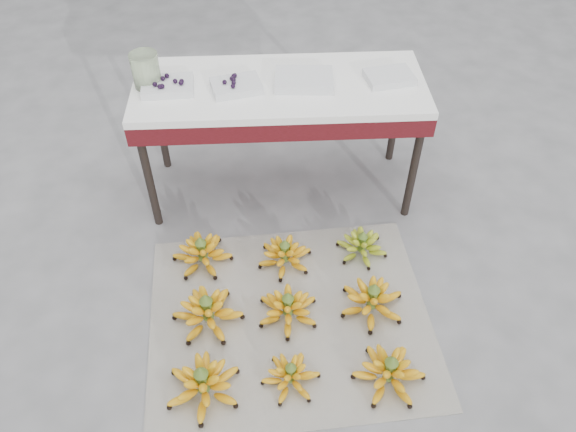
{
  "coord_description": "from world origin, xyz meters",
  "views": [
    {
      "loc": [
        -0.17,
        -1.41,
        2.12
      ],
      "look_at": [
        -0.08,
        0.37,
        0.32
      ],
      "focal_mm": 35.0,
      "sensor_mm": 36.0,
      "label": 1
    }
  ],
  "objects_px": {
    "bunch_front_left": "(203,384)",
    "bunch_front_right": "(389,372)",
    "tray_far_left": "(168,86)",
    "newspaper_mat": "(290,318)",
    "tray_far_right": "(389,77)",
    "bunch_mid_center": "(288,308)",
    "glass_jar": "(146,70)",
    "bunch_mid_right": "(372,300)",
    "bunch_front_center": "(291,375)",
    "tray_right": "(304,80)",
    "tray_left": "(236,86)",
    "vendor_table": "(280,98)",
    "bunch_back_left": "(202,253)",
    "bunch_mid_left": "(208,312)",
    "bunch_back_right": "(362,245)",
    "bunch_back_center": "(285,255)"
  },
  "relations": [
    {
      "from": "glass_jar",
      "to": "vendor_table",
      "type": "bearing_deg",
      "value": -1.58
    },
    {
      "from": "bunch_mid_left",
      "to": "bunch_mid_center",
      "type": "distance_m",
      "value": 0.36
    },
    {
      "from": "newspaper_mat",
      "to": "bunch_mid_right",
      "type": "relative_size",
      "value": 4.01
    },
    {
      "from": "bunch_back_right",
      "to": "tray_far_left",
      "type": "distance_m",
      "value": 1.2
    },
    {
      "from": "tray_far_left",
      "to": "glass_jar",
      "type": "distance_m",
      "value": 0.12
    },
    {
      "from": "bunch_mid_left",
      "to": "bunch_back_left",
      "type": "bearing_deg",
      "value": 115.9
    },
    {
      "from": "bunch_front_right",
      "to": "tray_far_right",
      "type": "distance_m",
      "value": 1.36
    },
    {
      "from": "bunch_mid_left",
      "to": "bunch_back_center",
      "type": "bearing_deg",
      "value": 60.81
    },
    {
      "from": "bunch_mid_left",
      "to": "bunch_back_center",
      "type": "height_order",
      "value": "bunch_mid_left"
    },
    {
      "from": "bunch_front_center",
      "to": "glass_jar",
      "type": "height_order",
      "value": "glass_jar"
    },
    {
      "from": "vendor_table",
      "to": "glass_jar",
      "type": "distance_m",
      "value": 0.64
    },
    {
      "from": "bunch_front_center",
      "to": "bunch_front_right",
      "type": "bearing_deg",
      "value": 12.19
    },
    {
      "from": "bunch_mid_right",
      "to": "tray_far_right",
      "type": "distance_m",
      "value": 1.06
    },
    {
      "from": "vendor_table",
      "to": "tray_right",
      "type": "xyz_separation_m",
      "value": [
        0.12,
        -0.01,
        0.1
      ]
    },
    {
      "from": "bunch_mid_center",
      "to": "tray_right",
      "type": "bearing_deg",
      "value": 73.04
    },
    {
      "from": "bunch_front_right",
      "to": "bunch_back_left",
      "type": "xyz_separation_m",
      "value": [
        -0.79,
        0.68,
        -0.0
      ]
    },
    {
      "from": "tray_left",
      "to": "bunch_back_right",
      "type": "bearing_deg",
      "value": -38.63
    },
    {
      "from": "bunch_mid_center",
      "to": "tray_left",
      "type": "bearing_deg",
      "value": 94.65
    },
    {
      "from": "bunch_back_center",
      "to": "tray_far_right",
      "type": "xyz_separation_m",
      "value": [
        0.53,
        0.55,
        0.63
      ]
    },
    {
      "from": "tray_left",
      "to": "vendor_table",
      "type": "bearing_deg",
      "value": 10.07
    },
    {
      "from": "bunch_back_center",
      "to": "bunch_back_right",
      "type": "xyz_separation_m",
      "value": [
        0.38,
        0.04,
        -0.0
      ]
    },
    {
      "from": "bunch_mid_right",
      "to": "tray_right",
      "type": "bearing_deg",
      "value": 110.87
    },
    {
      "from": "bunch_front_center",
      "to": "tray_left",
      "type": "distance_m",
      "value": 1.33
    },
    {
      "from": "bunch_back_center",
      "to": "glass_jar",
      "type": "distance_m",
      "value": 1.08
    },
    {
      "from": "bunch_mid_center",
      "to": "glass_jar",
      "type": "xyz_separation_m",
      "value": [
        -0.61,
        0.88,
        0.69
      ]
    },
    {
      "from": "bunch_back_center",
      "to": "tray_left",
      "type": "xyz_separation_m",
      "value": [
        -0.2,
        0.51,
        0.63
      ]
    },
    {
      "from": "tray_far_right",
      "to": "glass_jar",
      "type": "height_order",
      "value": "glass_jar"
    },
    {
      "from": "tray_far_left",
      "to": "newspaper_mat",
      "type": "bearing_deg",
      "value": -58.21
    },
    {
      "from": "bunch_back_left",
      "to": "tray_far_left",
      "type": "distance_m",
      "value": 0.81
    },
    {
      "from": "bunch_front_center",
      "to": "bunch_mid_center",
      "type": "xyz_separation_m",
      "value": [
        0.01,
        0.32,
        0.01
      ]
    },
    {
      "from": "bunch_front_right",
      "to": "bunch_mid_right",
      "type": "bearing_deg",
      "value": 115.7
    },
    {
      "from": "bunch_front_left",
      "to": "bunch_front_right",
      "type": "distance_m",
      "value": 0.75
    },
    {
      "from": "bunch_front_right",
      "to": "bunch_mid_left",
      "type": "xyz_separation_m",
      "value": [
        -0.75,
        0.33,
        0.0
      ]
    },
    {
      "from": "bunch_front_left",
      "to": "tray_right",
      "type": "relative_size",
      "value": 1.31
    },
    {
      "from": "bunch_mid_center",
      "to": "tray_left",
      "type": "relative_size",
      "value": 1.23
    },
    {
      "from": "tray_far_left",
      "to": "bunch_front_center",
      "type": "bearing_deg",
      "value": -66.18
    },
    {
      "from": "bunch_mid_center",
      "to": "tray_right",
      "type": "height_order",
      "value": "tray_right"
    },
    {
      "from": "newspaper_mat",
      "to": "tray_far_right",
      "type": "relative_size",
      "value": 5.08
    },
    {
      "from": "bunch_mid_center",
      "to": "tray_far_right",
      "type": "bearing_deg",
      "value": 49.59
    },
    {
      "from": "newspaper_mat",
      "to": "bunch_front_left",
      "type": "height_order",
      "value": "bunch_front_left"
    },
    {
      "from": "newspaper_mat",
      "to": "vendor_table",
      "type": "bearing_deg",
      "value": 90.29
    },
    {
      "from": "tray_far_left",
      "to": "tray_left",
      "type": "height_order",
      "value": "tray_far_left"
    },
    {
      "from": "bunch_front_left",
      "to": "bunch_back_left",
      "type": "relative_size",
      "value": 1.04
    },
    {
      "from": "bunch_back_left",
      "to": "bunch_front_left",
      "type": "bearing_deg",
      "value": -68.04
    },
    {
      "from": "bunch_front_center",
      "to": "tray_far_left",
      "type": "xyz_separation_m",
      "value": [
        -0.51,
        1.16,
        0.64
      ]
    },
    {
      "from": "bunch_back_right",
      "to": "tray_right",
      "type": "bearing_deg",
      "value": 95.6
    },
    {
      "from": "bunch_back_center",
      "to": "tray_far_right",
      "type": "bearing_deg",
      "value": 51.54
    },
    {
      "from": "bunch_mid_right",
      "to": "tray_right",
      "type": "distance_m",
      "value": 1.08
    },
    {
      "from": "tray_far_left",
      "to": "tray_far_right",
      "type": "relative_size",
      "value": 1.0
    },
    {
      "from": "bunch_mid_left",
      "to": "bunch_back_left",
      "type": "height_order",
      "value": "bunch_mid_left"
    }
  ]
}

